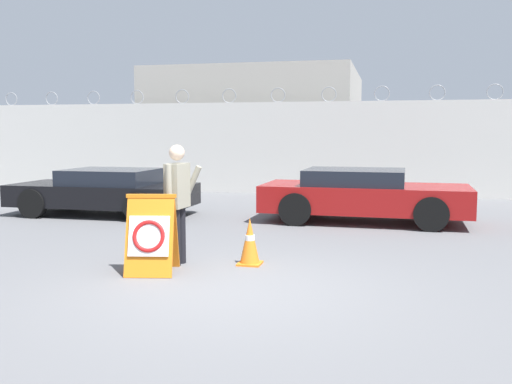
% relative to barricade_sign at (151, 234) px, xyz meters
% --- Properties ---
extents(ground_plane, '(90.00, 90.00, 0.00)m').
position_rel_barricade_sign_xyz_m(ground_plane, '(1.33, -0.56, -0.55)').
color(ground_plane, slate).
extents(perimeter_wall, '(36.00, 0.30, 3.35)m').
position_rel_barricade_sign_xyz_m(perimeter_wall, '(1.33, 10.59, 0.90)').
color(perimeter_wall, silver).
rests_on(perimeter_wall, ground_plane).
extents(building_block, '(7.90, 7.90, 4.39)m').
position_rel_barricade_sign_xyz_m(building_block, '(-2.11, 16.44, 1.65)').
color(building_block, '#B2ADA3').
rests_on(building_block, ground_plane).
extents(barricade_sign, '(0.78, 0.81, 1.11)m').
position_rel_barricade_sign_xyz_m(barricade_sign, '(0.00, 0.00, 0.00)').
color(barricade_sign, orange).
rests_on(barricade_sign, ground_plane).
extents(security_guard, '(0.43, 0.64, 1.77)m').
position_rel_barricade_sign_xyz_m(security_guard, '(0.17, 0.58, 0.44)').
color(security_guard, black).
rests_on(security_guard, ground_plane).
extents(traffic_cone_near, '(0.34, 0.34, 0.70)m').
position_rel_barricade_sign_xyz_m(traffic_cone_near, '(1.21, 0.80, -0.20)').
color(traffic_cone_near, orange).
rests_on(traffic_cone_near, ground_plane).
extents(parked_car_front_coupe, '(4.25, 1.94, 1.09)m').
position_rel_barricade_sign_xyz_m(parked_car_front_coupe, '(-3.34, 4.96, 0.02)').
color(parked_car_front_coupe, black).
rests_on(parked_car_front_coupe, ground_plane).
extents(parked_car_rear_sedan, '(4.45, 2.05, 1.15)m').
position_rel_barricade_sign_xyz_m(parked_car_rear_sedan, '(2.64, 5.27, 0.05)').
color(parked_car_rear_sedan, black).
rests_on(parked_car_rear_sedan, ground_plane).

